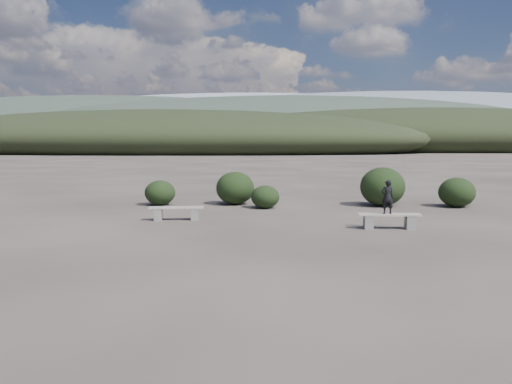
{
  "coord_description": "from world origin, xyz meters",
  "views": [
    {
      "loc": [
        0.54,
        -10.43,
        2.55
      ],
      "look_at": [
        -0.19,
        3.5,
        1.1
      ],
      "focal_mm": 35.0,
      "sensor_mm": 36.0,
      "label": 1
    }
  ],
  "objects": [
    {
      "name": "shrub_a",
      "position": [
        -4.27,
        8.89,
        0.49
      ],
      "size": [
        1.2,
        1.2,
        0.98
      ],
      "primitive_type": "ellipsoid",
      "color": "black",
      "rests_on": "ground"
    },
    {
      "name": "mountain_ridges",
      "position": [
        -7.48,
        339.06,
        10.84
      ],
      "size": [
        500.0,
        400.0,
        56.0
      ],
      "color": "black",
      "rests_on": "ground"
    },
    {
      "name": "ground",
      "position": [
        0.0,
        0.0,
        0.0
      ],
      "size": [
        1200.0,
        1200.0,
        0.0
      ],
      "primitive_type": "plane",
      "color": "#322B27",
      "rests_on": "ground"
    },
    {
      "name": "bench_left",
      "position": [
        -2.82,
        5.19,
        0.26
      ],
      "size": [
        1.78,
        0.6,
        0.44
      ],
      "rotation": [
        0.0,
        0.0,
        0.14
      ],
      "color": "slate",
      "rests_on": "ground"
    },
    {
      "name": "seated_person",
      "position": [
        3.56,
        3.94,
        0.93
      ],
      "size": [
        0.37,
        0.25,
        0.98
      ],
      "primitive_type": "imported",
      "rotation": [
        0.0,
        0.0,
        3.18
      ],
      "color": "black",
      "rests_on": "bench_right"
    },
    {
      "name": "shrub_b",
      "position": [
        -1.32,
        9.24,
        0.65
      ],
      "size": [
        1.53,
        1.53,
        1.31
      ],
      "primitive_type": "ellipsoid",
      "color": "black",
      "rests_on": "ground"
    },
    {
      "name": "shrub_d",
      "position": [
        4.45,
        9.1,
        0.76
      ],
      "size": [
        1.73,
        1.73,
        1.51
      ],
      "primitive_type": "ellipsoid",
      "color": "black",
      "rests_on": "ground"
    },
    {
      "name": "shrub_c",
      "position": [
        -0.09,
        8.19,
        0.43
      ],
      "size": [
        1.08,
        1.08,
        0.86
      ],
      "primitive_type": "ellipsoid",
      "color": "black",
      "rests_on": "ground"
    },
    {
      "name": "bench_right",
      "position": [
        3.63,
        3.94,
        0.27
      ],
      "size": [
        1.79,
        0.39,
        0.45
      ],
      "rotation": [
        0.0,
        0.0,
        0.01
      ],
      "color": "slate",
      "rests_on": "ground"
    },
    {
      "name": "shrub_e",
      "position": [
        7.23,
        8.91,
        0.57
      ],
      "size": [
        1.36,
        1.36,
        1.14
      ],
      "primitive_type": "ellipsoid",
      "color": "black",
      "rests_on": "ground"
    }
  ]
}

